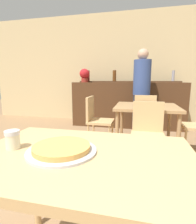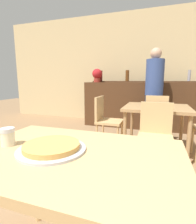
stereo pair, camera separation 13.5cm
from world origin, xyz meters
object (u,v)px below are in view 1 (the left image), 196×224
object	(u,v)px
chair_far_side_front	(148,131)
chair_far_side_back	(145,113)
potted_plant	(84,75)
cheese_shaker	(13,139)
pizza_tray	(62,149)
chair_far_side_left	(96,118)
person_standing	(141,89)

from	to	relation	value
chair_far_side_front	chair_far_side_back	xyz separation A→B (m)	(0.00, 1.18, 0.00)
chair_far_side_front	potted_plant	distance (m)	2.59
chair_far_side_front	cheese_shaker	distance (m)	1.64
chair_far_side_back	pizza_tray	bearing A→B (deg)	79.49
chair_far_side_left	potted_plant	world-z (taller)	potted_plant
chair_far_side_front	chair_far_side_left	size ratio (longest dim) A/B	1.00
cheese_shaker	potted_plant	world-z (taller)	potted_plant
chair_far_side_front	chair_far_side_back	size ratio (longest dim) A/B	1.00
chair_far_side_back	potted_plant	world-z (taller)	potted_plant
chair_far_side_back	person_standing	bearing A→B (deg)	-77.46
chair_far_side_back	pizza_tray	xyz separation A→B (m)	(-0.48, -2.60, 0.28)
pizza_tray	person_standing	xyz separation A→B (m)	(0.41, 2.91, 0.15)
chair_far_side_left	person_standing	bearing A→B (deg)	-38.53
person_standing	potted_plant	xyz separation A→B (m)	(-1.36, 0.53, 0.31)
chair_far_side_front	potted_plant	world-z (taller)	potted_plant
chair_far_side_left	pizza_tray	xyz separation A→B (m)	(0.31, -2.01, 0.28)
chair_far_side_front	pizza_tray	world-z (taller)	chair_far_side_front
person_standing	potted_plant	world-z (taller)	person_standing
chair_far_side_front	potted_plant	xyz separation A→B (m)	(-1.43, 2.02, 0.75)
potted_plant	chair_far_side_back	bearing A→B (deg)	-30.57
chair_far_side_back	cheese_shaker	xyz separation A→B (m)	(-0.74, -2.61, 0.31)
person_standing	potted_plant	distance (m)	1.49
chair_far_side_front	chair_far_side_left	bearing A→B (deg)	143.31
chair_far_side_back	potted_plant	distance (m)	1.82
chair_far_side_front	cheese_shaker	xyz separation A→B (m)	(-0.74, -1.43, 0.31)
pizza_tray	cheese_shaker	xyz separation A→B (m)	(-0.26, -0.01, 0.03)
person_standing	chair_far_side_back	bearing A→B (deg)	-77.46
chair_far_side_front	chair_far_side_back	bearing A→B (deg)	90.00
chair_far_side_back	potted_plant	size ratio (longest dim) A/B	2.56
cheese_shaker	person_standing	size ratio (longest dim) A/B	0.06
chair_far_side_back	cheese_shaker	bearing A→B (deg)	74.13
chair_far_side_front	cheese_shaker	world-z (taller)	cheese_shaker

